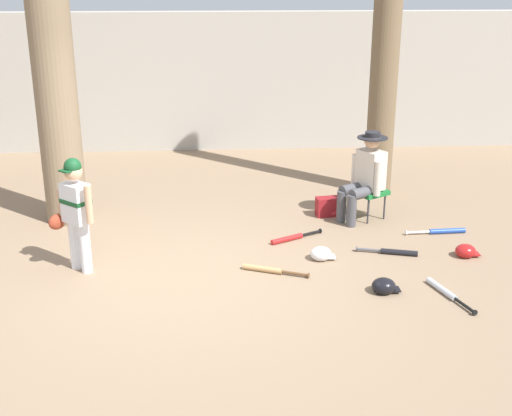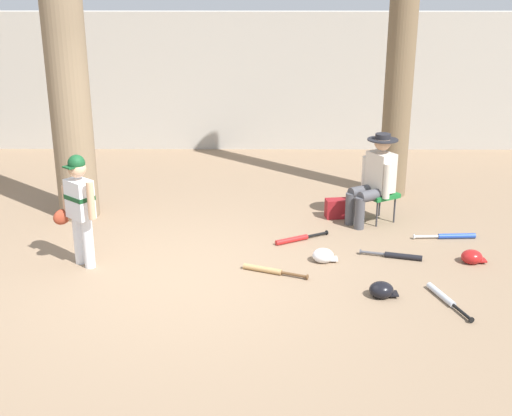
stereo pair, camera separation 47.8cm
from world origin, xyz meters
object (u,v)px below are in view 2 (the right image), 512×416
batting_helmet_red (472,257)px  young_ballplayer (79,204)px  tree_near_player (65,44)px  bat_wood_tan (267,270)px  tree_behind_spectator (402,40)px  handbag_beside_stool (338,208)px  batting_helmet_white (323,256)px  bat_red_barrel (296,239)px  bat_black_composite (398,256)px  batting_helmet_black (382,290)px  bat_aluminum_silver (444,297)px  bat_blue_youth (452,236)px  seated_spectator (375,177)px  folding_stool (379,195)px

batting_helmet_red → young_ballplayer: bearing=-178.9°
tree_near_player → bat_wood_tan: size_ratio=7.33×
tree_behind_spectator → handbag_beside_stool: tree_behind_spectator is taller
tree_behind_spectator → young_ballplayer: 5.01m
young_ballplayer → batting_helmet_white: young_ballplayer is taller
tree_near_player → bat_red_barrel: size_ratio=7.77×
bat_black_composite → bat_red_barrel: (-1.18, 0.52, 0.00)m
young_ballplayer → batting_helmet_black: size_ratio=4.35×
bat_aluminum_silver → young_ballplayer: bearing=167.6°
young_ballplayer → batting_helmet_black: 3.43m
bat_blue_youth → batting_helmet_black: 1.98m
bat_blue_youth → young_ballplayer: bearing=-169.4°
seated_spectator → folding_stool: bearing=30.6°
folding_stool → bat_red_barrel: folding_stool is taller
folding_stool → batting_helmet_black: bearing=-98.4°
seated_spectator → bat_black_composite: bearing=-84.2°
handbag_beside_stool → batting_helmet_red: bearing=-47.3°
bat_aluminum_silver → bat_wood_tan: (-1.80, 0.66, -0.00)m
seated_spectator → batting_helmet_black: size_ratio=4.00×
seated_spectator → tree_near_player: bearing=176.4°
seated_spectator → bat_black_composite: (0.12, -1.20, -0.61)m
folding_stool → batting_helmet_white: (-0.85, -1.34, -0.29)m
handbag_beside_stool → batting_helmet_black: 2.37m
batting_helmet_white → batting_helmet_red: (1.71, -0.02, -0.00)m
folding_stool → bat_aluminum_silver: folding_stool is taller
tree_near_player → bat_aluminum_silver: bearing=-29.9°
tree_behind_spectator → handbag_beside_stool: (-0.92, -1.03, -2.13)m
batting_helmet_black → young_ballplayer: bearing=166.7°
bat_red_barrel → folding_stool: bearing=32.8°
handbag_beside_stool → folding_stool: bearing=-14.4°
bat_wood_tan → batting_helmet_white: (0.65, 0.31, 0.04)m
tree_near_player → seated_spectator: tree_near_player is taller
young_ballplayer → bat_blue_youth: (4.44, 0.83, -0.71)m
tree_behind_spectator → bat_red_barrel: bearing=-129.0°
handbag_beside_stool → bat_aluminum_silver: (0.82, -2.44, -0.10)m
bat_wood_tan → batting_helmet_black: bearing=-26.0°
bat_blue_youth → bat_aluminum_silver: bearing=-107.5°
tree_behind_spectator → batting_helmet_black: 4.10m
young_ballplayer → bat_aluminum_silver: young_ballplayer is taller
tree_near_player → handbag_beside_stool: tree_near_player is taller
bat_wood_tan → batting_helmet_black: batting_helmet_black is taller
bat_blue_youth → bat_aluminum_silver: same height
handbag_beside_stool → bat_black_composite: bearing=-68.0°
bat_aluminum_silver → batting_helmet_black: (-0.63, 0.08, 0.04)m
handbag_beside_stool → bat_blue_youth: size_ratio=0.43×
young_ballplayer → folding_stool: size_ratio=2.38×
tree_near_player → bat_aluminum_silver: tree_near_player is taller
tree_behind_spectator → bat_aluminum_silver: (-0.09, -3.47, -2.23)m
young_ballplayer → bat_aluminum_silver: size_ratio=1.67×
handbag_beside_stool → batting_helmet_red: size_ratio=1.18×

